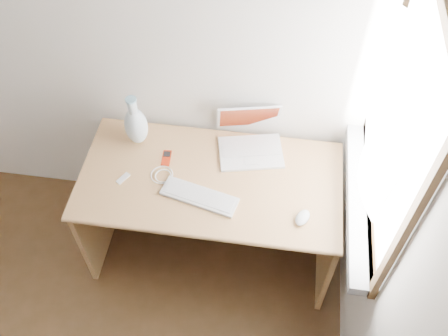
# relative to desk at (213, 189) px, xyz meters

# --- Properties ---
(back_wall) EXTENTS (3.50, 0.04, 2.60)m
(back_wall) POSITION_rel_desk_xyz_m (-0.97, 0.29, 0.80)
(back_wall) COLOR white
(back_wall) RESTS_ON floor
(window) EXTENTS (0.11, 0.99, 1.10)m
(window) POSITION_rel_desk_xyz_m (0.75, -0.16, 0.77)
(window) COLOR silver
(window) RESTS_ON right_wall
(desk) EXTENTS (1.34, 0.67, 0.71)m
(desk) POSITION_rel_desk_xyz_m (0.00, 0.00, 0.00)
(desk) COLOR tan
(desk) RESTS_ON floor
(laptop) EXTENTS (0.37, 0.34, 0.22)m
(laptop) POSITION_rel_desk_xyz_m (0.19, 0.16, 0.25)
(laptop) COLOR white
(laptop) RESTS_ON desk
(external_keyboard) EXTENTS (0.40, 0.20, 0.02)m
(external_keyboard) POSITION_rel_desk_xyz_m (-0.03, -0.20, 0.21)
(external_keyboard) COLOR white
(external_keyboard) RESTS_ON desk
(mouse) EXTENTS (0.10, 0.12, 0.03)m
(mouse) POSITION_rel_desk_xyz_m (0.48, -0.26, 0.22)
(mouse) COLOR white
(mouse) RESTS_ON desk
(ipod) EXTENTS (0.05, 0.10, 0.01)m
(ipod) POSITION_rel_desk_xyz_m (-0.25, 0.02, 0.21)
(ipod) COLOR red
(ipod) RESTS_ON desk
(cable_coil) EXTENTS (0.14, 0.14, 0.01)m
(cable_coil) POSITION_rel_desk_xyz_m (-0.25, -0.09, 0.20)
(cable_coil) COLOR white
(cable_coil) RESTS_ON desk
(remote) EXTENTS (0.06, 0.08, 0.01)m
(remote) POSITION_rel_desk_xyz_m (-0.44, -0.14, 0.20)
(remote) COLOR white
(remote) RESTS_ON desk
(vase) EXTENTS (0.12, 0.12, 0.31)m
(vase) POSITION_rel_desk_xyz_m (-0.42, 0.12, 0.33)
(vase) COLOR white
(vase) RESTS_ON desk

